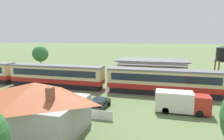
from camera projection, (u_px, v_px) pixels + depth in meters
ground_plane at (206, 97)px, 29.91m from camera, size 600.00×600.00×0.00m
passenger_train at (107, 78)px, 33.34m from camera, size 73.42×2.90×3.97m
railway_track at (121, 91)px, 33.09m from camera, size 123.43×3.60×0.04m
station_building at (152, 71)px, 39.67m from camera, size 13.65×8.48×4.55m
cottage_terracotta_roof at (36, 106)px, 18.53m from camera, size 9.25×6.74×4.73m
parked_car_blue at (26, 95)px, 28.85m from camera, size 4.56×2.08×1.24m
parked_car_black at (98, 104)px, 24.61m from camera, size 2.21×4.72×1.33m
delivery_truck_red at (181, 102)px, 23.47m from camera, size 6.13×2.19×2.50m
yard_tree_0 at (40, 54)px, 61.16m from camera, size 4.82×4.82×6.39m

